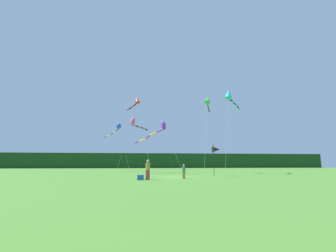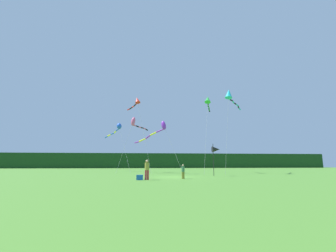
% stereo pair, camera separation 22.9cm
% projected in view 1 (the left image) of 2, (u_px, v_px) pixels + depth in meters
% --- Properties ---
extents(ground_plane, '(120.00, 120.00, 0.00)m').
position_uv_depth(ground_plane, '(175.00, 177.00, 23.61)').
color(ground_plane, '#4C842D').
extents(distant_treeline, '(108.00, 3.41, 4.34)m').
position_uv_depth(distant_treeline, '(153.00, 161.00, 68.06)').
color(distant_treeline, '#193D19').
rests_on(distant_treeline, ground).
extents(person_adult, '(0.38, 0.38, 1.74)m').
position_uv_depth(person_adult, '(148.00, 169.00, 19.76)').
color(person_adult, '#B23338').
rests_on(person_adult, ground).
extents(person_child, '(0.29, 0.29, 1.33)m').
position_uv_depth(person_child, '(184.00, 171.00, 21.14)').
color(person_child, olive).
rests_on(person_child, ground).
extents(cooler_box, '(0.57, 0.38, 0.43)m').
position_uv_depth(cooler_box, '(141.00, 177.00, 19.53)').
color(cooler_box, '#1959B2').
rests_on(cooler_box, ground).
extents(banner_flag_pole, '(0.90, 0.70, 3.67)m').
position_uv_depth(banner_flag_pole, '(216.00, 150.00, 26.09)').
color(banner_flag_pole, black).
rests_on(banner_flag_pole, ground).
extents(kite_green, '(3.16, 6.81, 12.01)m').
position_uv_depth(kite_green, '(208.00, 100.00, 35.61)').
color(kite_green, '#B2B2B2').
rests_on(kite_green, ground).
extents(kite_red, '(4.06, 6.40, 12.06)m').
position_uv_depth(kite_red, '(136.00, 101.00, 36.30)').
color(kite_red, '#B2B2B2').
rests_on(kite_red, ground).
extents(kite_blue, '(5.47, 8.26, 8.54)m').
position_uv_depth(kite_blue, '(117.00, 128.00, 39.93)').
color(kite_blue, '#B2B2B2').
rests_on(kite_blue, ground).
extents(kite_cyan, '(5.06, 5.47, 12.41)m').
position_uv_depth(kite_cyan, '(229.00, 95.00, 33.64)').
color(kite_cyan, '#B2B2B2').
rests_on(kite_cyan, ground).
extents(kite_purple, '(6.64, 6.62, 7.49)m').
position_uv_depth(kite_purple, '(159.00, 129.00, 32.55)').
color(kite_purple, '#B2B2B2').
rests_on(kite_purple, ground).
extents(kite_rainbow, '(4.70, 3.96, 8.87)m').
position_uv_depth(kite_rainbow, '(134.00, 123.00, 36.40)').
color(kite_rainbow, '#B2B2B2').
rests_on(kite_rainbow, ground).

